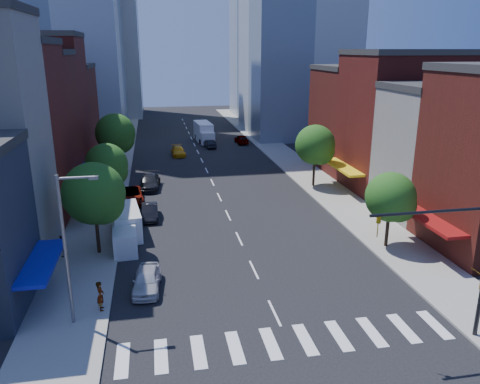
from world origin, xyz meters
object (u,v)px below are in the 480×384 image
object	(u,v)px
parked_car_third	(131,196)
traffic_car_oncoming	(210,144)
parked_car_front	(147,280)
taxi	(178,151)
cargo_van_far	(125,239)
pedestrian_far	(62,246)
cargo_van_near	(127,222)
parked_car_second	(150,211)
box_truck	(204,133)
pedestrian_near	(100,296)
parked_car_rear	(150,182)
traffic_car_far	(242,139)

from	to	relation	value
parked_car_third	traffic_car_oncoming	distance (m)	29.54
parked_car_front	taxi	distance (m)	41.71
cargo_van_far	pedestrian_far	world-z (taller)	cargo_van_far
taxi	cargo_van_near	bearing A→B (deg)	-103.67
parked_car_third	pedestrian_far	size ratio (longest dim) A/B	3.24
cargo_van_far	taxi	size ratio (longest dim) A/B	0.97
parked_car_second	box_truck	size ratio (longest dim) A/B	0.51
cargo_van_far	pedestrian_near	bearing A→B (deg)	-100.50
parked_car_third	traffic_car_oncoming	size ratio (longest dim) A/B	1.37
parked_car_rear	traffic_car_oncoming	xyz separation A→B (m)	(9.75, 22.16, -0.12)
parked_car_rear	pedestrian_far	world-z (taller)	pedestrian_far
parked_car_third	pedestrian_far	world-z (taller)	pedestrian_far
parked_car_front	taxi	size ratio (longest dim) A/B	0.91
cargo_van_far	traffic_car_far	xyz separation A→B (m)	(17.58, 42.05, -0.19)
cargo_van_far	pedestrian_near	xyz separation A→B (m)	(-1.01, -9.28, 0.14)
parked_car_second	traffic_car_oncoming	distance (m)	33.84
traffic_car_far	pedestrian_far	distance (m)	48.16
traffic_car_far	parked_car_rear	bearing A→B (deg)	55.29
traffic_car_far	pedestrian_far	size ratio (longest dim) A/B	2.65
parked_car_rear	pedestrian_near	bearing A→B (deg)	-91.10
parked_car_rear	pedestrian_near	distance (m)	26.82
cargo_van_far	parked_car_third	bearing A→B (deg)	85.75
parked_car_rear	pedestrian_near	xyz separation A→B (m)	(-3.00, -26.65, 0.32)
traffic_car_oncoming	traffic_car_far	size ratio (longest dim) A/B	0.89
cargo_van_near	pedestrian_near	size ratio (longest dim) A/B	3.04
cargo_van_near	pedestrian_far	world-z (taller)	cargo_van_near
parked_car_second	pedestrian_far	size ratio (longest dim) A/B	2.51
parked_car_rear	cargo_van_far	bearing A→B (deg)	-91.22
parked_car_third	cargo_van_far	world-z (taller)	cargo_van_far
parked_car_rear	parked_car_third	bearing A→B (deg)	-106.74
parked_car_second	traffic_car_oncoming	xyz separation A→B (m)	(9.75, 32.41, -0.04)
parked_car_third	parked_car_second	bearing A→B (deg)	-74.83
taxi	traffic_car_far	xyz separation A→B (m)	(11.28, 7.57, 0.07)
cargo_van_far	traffic_car_far	distance (m)	45.57
pedestrian_near	pedestrian_far	world-z (taller)	pedestrian_near
taxi	traffic_car_oncoming	world-z (taller)	taxi
parked_car_front	cargo_van_near	bearing A→B (deg)	104.59
parked_car_second	taxi	distance (m)	27.69
parked_car_third	taxi	bearing A→B (deg)	68.56
box_truck	pedestrian_far	world-z (taller)	box_truck
parked_car_front	pedestrian_near	distance (m)	3.62
taxi	pedestrian_far	xyz separation A→B (m)	(-10.97, -35.14, 0.30)
parked_car_third	pedestrian_near	distance (m)	21.74
cargo_van_near	parked_car_second	bearing A→B (deg)	55.36
cargo_van_near	traffic_car_far	size ratio (longest dim) A/B	1.29
parked_car_third	pedestrian_near	world-z (taller)	pedestrian_near
parked_car_second	box_truck	distance (m)	39.25
pedestrian_near	box_truck	bearing A→B (deg)	-18.20
parked_car_front	box_truck	xyz separation A→B (m)	(9.69, 52.20, 0.81)
parked_car_rear	taxi	bearing A→B (deg)	81.21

